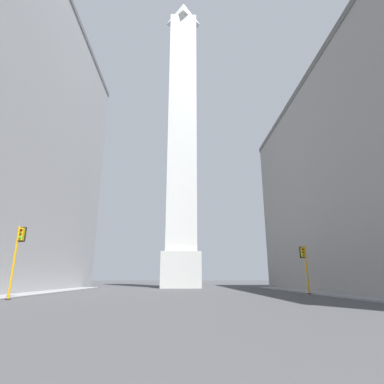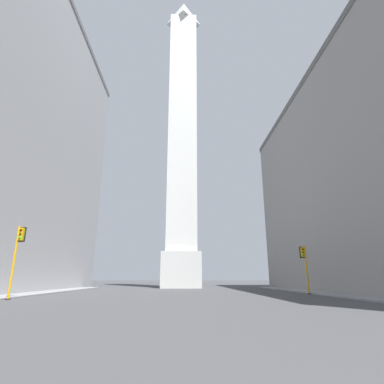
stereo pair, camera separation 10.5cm
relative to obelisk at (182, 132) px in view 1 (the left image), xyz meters
name	(u,v)px [view 1 (the left image)]	position (x,y,z in m)	size (l,w,h in m)	color
obelisk	(182,132)	(0.00, 0.00, 0.00)	(7.21, 7.21, 65.74)	silver
traffic_light_mid_left	(17,250)	(-14.36, -30.07, -27.27)	(0.78, 0.50, 6.21)	orange
traffic_light_mid_right	(305,262)	(14.34, -22.07, -27.81)	(0.77, 0.51, 5.35)	orange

